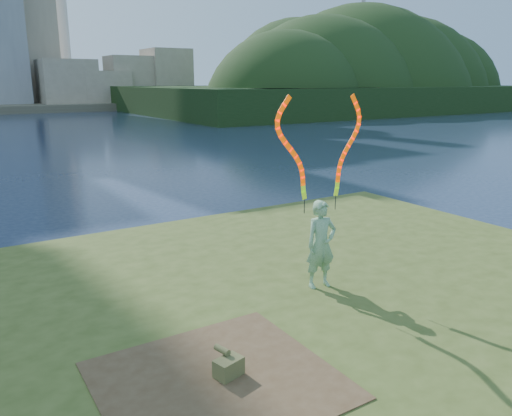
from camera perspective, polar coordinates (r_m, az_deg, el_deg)
ground at (r=11.23m, az=-1.98°, el=-11.58°), size 320.00×320.00×0.00m
grassy_knoll at (r=9.38m, az=5.30°, el=-14.88°), size 20.00×18.00×0.80m
dirt_patch at (r=7.47m, az=-4.46°, el=-19.01°), size 3.20×3.00×0.02m
wooded_hill at (r=94.44m, az=11.42°, el=11.19°), size 78.00×50.00×63.00m
woman_with_ribbons at (r=10.06m, az=7.47°, el=-1.46°), size 2.11×0.53×4.17m
canvas_bag at (r=7.47m, az=-3.20°, el=-17.63°), size 0.45×0.51×0.38m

